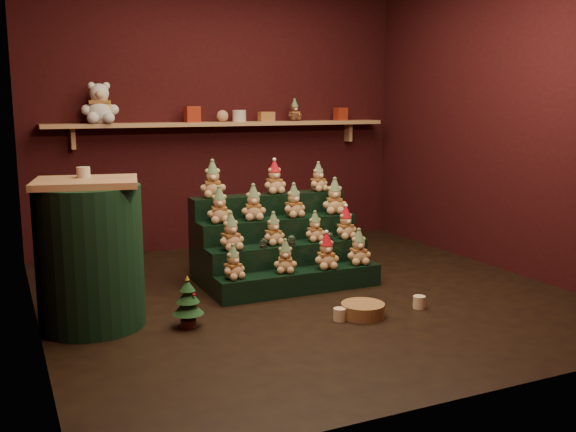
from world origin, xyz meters
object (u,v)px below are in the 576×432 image
snow_globe_b (292,240)px  mug_right (419,302)px  snow_globe_a (263,243)px  wicker_basket (363,310)px  riser_tier_front (300,281)px  snow_globe_c (330,237)px  mini_christmas_tree (188,302)px  white_bear (99,98)px  side_table (90,255)px  mug_left (340,314)px  brown_bear (295,110)px

snow_globe_b → mug_right: 1.16m
snow_globe_a → wicker_basket: size_ratio=0.25×
riser_tier_front → snow_globe_c: 0.50m
mini_christmas_tree → white_bear: bearing=94.8°
riser_tier_front → side_table: size_ratio=1.38×
side_table → mug_right: bearing=-4.2°
side_table → white_bear: size_ratio=2.11×
wicker_basket → white_bear: 3.24m
snow_globe_b → mug_right: bearing=-54.9°
mug_right → wicker_basket: bearing=178.9°
white_bear → riser_tier_front: bearing=-48.3°
snow_globe_a → white_bear: 2.22m
snow_globe_c → mini_christmas_tree: snow_globe_c is taller
side_table → white_bear: bearing=89.3°
snow_globe_b → white_bear: (-1.24, 1.62, 1.16)m
mug_left → white_bear: size_ratio=0.18×
snow_globe_c → riser_tier_front: bearing=-155.8°
side_table → white_bear: (0.40, 1.90, 1.06)m
snow_globe_c → wicker_basket: snow_globe_c is taller
mug_right → white_bear: white_bear is taller
riser_tier_front → side_table: side_table is taller
mug_left → white_bear: (-1.19, 2.51, 1.52)m
riser_tier_front → white_bear: size_ratio=2.90×
snow_globe_a → brown_bear: brown_bear is taller
riser_tier_front → mug_right: 0.97m
snow_globe_b → snow_globe_c: bearing=0.0°
mug_right → snow_globe_a: bearing=134.5°
snow_globe_b → wicker_basket: size_ratio=0.27×
snow_globe_b → mug_left: (-0.04, -0.89, -0.36)m
riser_tier_front → mug_left: (-0.04, -0.73, -0.05)m
snow_globe_c → mini_christmas_tree: (-1.41, -0.58, -0.22)m
snow_globe_a → snow_globe_b: (0.25, 0.00, 0.00)m
wicker_basket → snow_globe_c: bearing=76.8°
mini_christmas_tree → wicker_basket: bearing=-14.6°
mini_christmas_tree → snow_globe_a: bearing=35.9°
snow_globe_b → side_table: 1.66m
riser_tier_front → snow_globe_a: size_ratio=18.01×
riser_tier_front → wicker_basket: 0.75m
mini_christmas_tree → mug_right: size_ratio=3.93×
snow_globe_b → snow_globe_c: size_ratio=1.11×
riser_tier_front → mug_left: bearing=-93.4°
white_bear → side_table: bearing=-94.9°
side_table → white_bear: white_bear is taller
snow_globe_a → mini_christmas_tree: snow_globe_a is taller
snow_globe_a → white_bear: white_bear is taller
snow_globe_c → wicker_basket: size_ratio=0.24×
white_bear → mug_left: bearing=-57.7°
side_table → mug_right: side_table is taller
wicker_basket → brown_bear: 2.94m
mini_christmas_tree → brown_bear: (1.84, 2.20, 1.26)m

